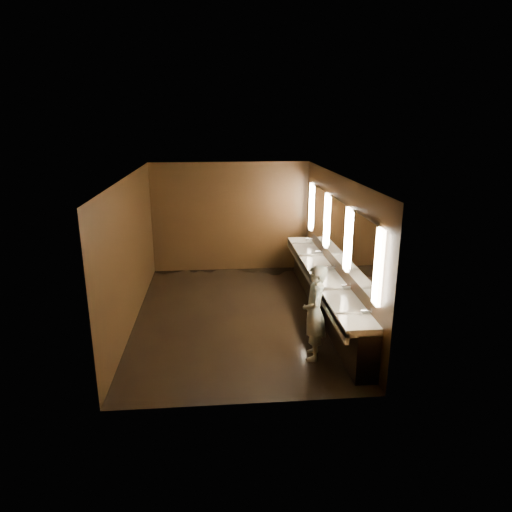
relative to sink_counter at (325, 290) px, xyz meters
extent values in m
plane|color=black|center=(-1.79, 0.00, -0.50)|extent=(6.00, 6.00, 0.00)
cube|color=#2D2D2B|center=(-1.79, 0.00, 2.30)|extent=(4.00, 6.00, 0.02)
cube|color=black|center=(-1.79, 3.00, 0.90)|extent=(4.00, 0.02, 2.80)
cube|color=black|center=(-1.79, -3.00, 0.90)|extent=(4.00, 0.02, 2.80)
cube|color=black|center=(-3.79, 0.00, 0.90)|extent=(0.02, 6.00, 2.80)
cube|color=black|center=(0.21, 0.00, 0.90)|extent=(0.02, 6.00, 2.80)
cube|color=black|center=(0.03, 0.00, -0.09)|extent=(0.36, 5.40, 0.81)
cube|color=silver|center=(-0.07, 0.00, 0.35)|extent=(0.55, 5.40, 0.12)
cube|color=silver|center=(-0.31, 0.00, 0.27)|extent=(0.06, 5.40, 0.18)
cylinder|color=silver|center=(0.12, -2.20, 0.49)|extent=(0.18, 0.04, 0.04)
cylinder|color=silver|center=(0.12, -1.10, 0.49)|extent=(0.18, 0.04, 0.04)
cylinder|color=silver|center=(0.12, 0.00, 0.49)|extent=(0.18, 0.04, 0.04)
cylinder|color=silver|center=(0.12, 1.10, 0.49)|extent=(0.18, 0.04, 0.04)
cylinder|color=silver|center=(0.12, 2.20, 0.49)|extent=(0.18, 0.04, 0.04)
cube|color=#FFE6C0|center=(0.18, -2.40, 1.25)|extent=(0.06, 0.22, 1.15)
cube|color=white|center=(0.19, -1.60, 1.25)|extent=(0.03, 1.32, 1.15)
cube|color=#FFE6C0|center=(0.18, -0.80, 1.25)|extent=(0.06, 0.23, 1.15)
cube|color=white|center=(0.19, 0.00, 1.25)|extent=(0.03, 1.32, 1.15)
cube|color=#FFE6C0|center=(0.18, 0.80, 1.25)|extent=(0.06, 0.23, 1.15)
cube|color=white|center=(0.19, 1.60, 1.25)|extent=(0.03, 1.32, 1.15)
cube|color=#FFE6C0|center=(0.18, 2.40, 1.25)|extent=(0.06, 0.22, 1.15)
imported|color=#90CBD7|center=(-0.60, -1.79, 0.31)|extent=(0.49, 0.65, 1.60)
cylinder|color=black|center=(-0.22, -0.57, -0.19)|extent=(0.40, 0.40, 0.61)
camera|label=1|loc=(-2.15, -8.50, 3.32)|focal=32.00mm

